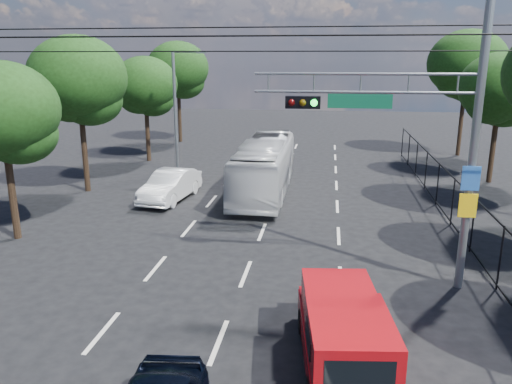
% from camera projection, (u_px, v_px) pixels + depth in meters
% --- Properties ---
extents(lane_markings, '(6.12, 38.00, 0.01)m').
position_uv_depth(lane_markings, '(268.00, 217.00, 21.69)').
color(lane_markings, beige).
rests_on(lane_markings, ground).
extents(signal_mast, '(6.43, 0.39, 9.50)m').
position_uv_depth(signal_mast, '(432.00, 111.00, 13.85)').
color(signal_mast, slate).
rests_on(signal_mast, ground).
extents(streetlight_left, '(2.09, 0.22, 7.08)m').
position_uv_depth(streetlight_left, '(178.00, 106.00, 29.19)').
color(streetlight_left, slate).
rests_on(streetlight_left, ground).
extents(utility_wires, '(22.00, 5.04, 0.74)m').
position_uv_depth(utility_wires, '(249.00, 39.00, 14.87)').
color(utility_wires, black).
rests_on(utility_wires, ground).
extents(fence_right, '(0.06, 34.03, 2.00)m').
position_uv_depth(fence_right, '(464.00, 214.00, 18.62)').
color(fence_right, black).
rests_on(fence_right, ground).
extents(tree_right_d, '(4.32, 4.32, 7.02)m').
position_uv_depth(tree_right_d, '(500.00, 93.00, 26.50)').
color(tree_right_d, black).
rests_on(tree_right_d, ground).
extents(tree_right_e, '(5.28, 5.28, 8.58)m').
position_uv_depth(tree_right_e, '(467.00, 69.00, 33.84)').
color(tree_right_e, black).
rests_on(tree_right_e, ground).
extents(tree_left_b, '(4.08, 4.08, 6.63)m').
position_uv_depth(tree_left_b, '(3.00, 118.00, 17.97)').
color(tree_left_b, black).
rests_on(tree_left_b, ground).
extents(tree_left_c, '(4.80, 4.80, 7.80)m').
position_uv_depth(tree_left_c, '(79.00, 85.00, 24.53)').
color(tree_left_c, black).
rests_on(tree_left_c, ground).
extents(tree_left_d, '(4.20, 4.20, 6.83)m').
position_uv_depth(tree_left_d, '(146.00, 89.00, 32.30)').
color(tree_left_d, black).
rests_on(tree_left_d, ground).
extents(tree_left_e, '(4.92, 4.92, 7.99)m').
position_uv_depth(tree_left_e, '(178.00, 73.00, 39.76)').
color(tree_left_e, black).
rests_on(tree_left_e, ground).
extents(red_pickup, '(2.19, 4.77, 1.72)m').
position_uv_depth(red_pickup, '(343.00, 331.00, 10.88)').
color(red_pickup, black).
rests_on(red_pickup, ground).
extents(white_bus, '(2.33, 9.76, 2.72)m').
position_uv_depth(white_bus, '(265.00, 167.00, 25.24)').
color(white_bus, silver).
rests_on(white_bus, ground).
extents(white_van, '(2.10, 4.55, 1.44)m').
position_uv_depth(white_van, '(170.00, 185.00, 24.07)').
color(white_van, white).
rests_on(white_van, ground).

